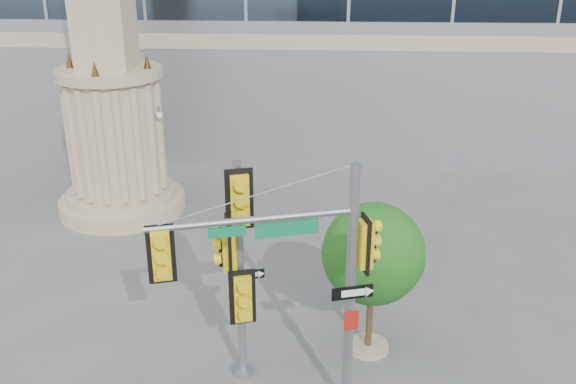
{
  "coord_description": "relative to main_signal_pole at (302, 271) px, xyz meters",
  "views": [
    {
      "loc": [
        1.1,
        -11.73,
        9.35
      ],
      "look_at": [
        0.33,
        2.0,
        3.69
      ],
      "focal_mm": 40.0,
      "sensor_mm": 36.0,
      "label": 1
    }
  ],
  "objects": [
    {
      "name": "street_tree",
      "position": [
        1.58,
        2.36,
        -0.92
      ],
      "size": [
        2.4,
        2.34,
        3.74
      ],
      "color": "tan",
      "rests_on": "ground"
    },
    {
      "name": "main_signal_pole",
      "position": [
        0.0,
        0.0,
        0.0
      ],
      "size": [
        4.13,
        1.5,
        5.45
      ],
      "rotation": [
        0.0,
        0.0,
        0.28
      ],
      "color": "slate",
      "rests_on": "ground"
    },
    {
      "name": "monument",
      "position": [
        -6.76,
        10.15,
        2.14
      ],
      "size": [
        4.4,
        4.4,
        16.6
      ],
      "color": "tan",
      "rests_on": "ground"
    },
    {
      "name": "ground",
      "position": [
        -0.76,
        1.15,
        -3.38
      ],
      "size": [
        120.0,
        120.0,
        0.0
      ],
      "primitive_type": "plane",
      "color": "#545456",
      "rests_on": "ground"
    },
    {
      "name": "secondary_signal_pole",
      "position": [
        -1.37,
        1.11,
        -0.37
      ],
      "size": [
        0.95,
        0.68,
        5.11
      ],
      "rotation": [
        0.0,
        0.0,
        0.28
      ],
      "color": "slate",
      "rests_on": "ground"
    }
  ]
}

